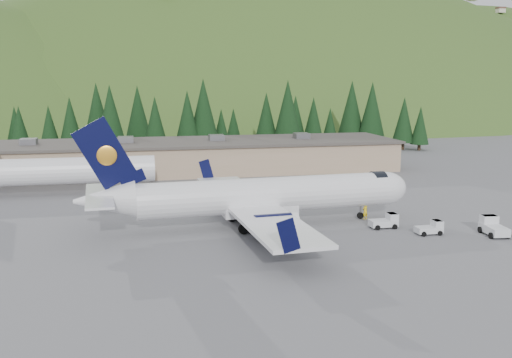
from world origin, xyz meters
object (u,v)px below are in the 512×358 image
object	(u,v)px
baggage_tug_a	(386,221)
terminal_building	(187,156)
airliner	(258,197)
baggage_tug_c	(493,227)
ramp_worker	(365,211)
second_airliner	(49,170)
baggage_tug_b	(431,228)

from	to	relation	value
baggage_tug_a	terminal_building	world-z (taller)	terminal_building
airliner	baggage_tug_c	size ratio (longest dim) A/B	10.17
ramp_worker	baggage_tug_c	bearing A→B (deg)	112.91
ramp_worker	second_airliner	bearing A→B (deg)	-57.04
second_airliner	baggage_tug_a	distance (m)	44.86
terminal_building	ramp_worker	xyz separation A→B (m)	(16.24, -37.60, -1.68)
second_airliner	terminal_building	world-z (taller)	second_airliner
terminal_building	ramp_worker	distance (m)	40.99
terminal_building	baggage_tug_a	bearing A→B (deg)	-67.84
second_airliner	terminal_building	bearing A→B (deg)	38.78
baggage_tug_b	baggage_tug_c	size ratio (longest dim) A/B	0.74
airliner	baggage_tug_c	world-z (taller)	airliner
baggage_tug_a	ramp_worker	xyz separation A→B (m)	(-0.67, 3.90, 0.26)
baggage_tug_a	ramp_worker	size ratio (longest dim) A/B	1.52
ramp_worker	terminal_building	bearing A→B (deg)	-92.83
second_airliner	ramp_worker	world-z (taller)	second_airliner
terminal_building	baggage_tug_b	bearing A→B (deg)	-65.62
baggage_tug_c	ramp_worker	xyz separation A→B (m)	(-9.99, 8.66, 0.14)
baggage_tug_a	ramp_worker	bearing A→B (deg)	99.59
airliner	baggage_tug_a	bearing A→B (deg)	-18.48
ramp_worker	airliner	bearing A→B (deg)	-24.00
baggage_tug_a	terminal_building	size ratio (longest dim) A/B	0.04
airliner	ramp_worker	distance (m)	12.49
baggage_tug_c	ramp_worker	size ratio (longest dim) A/B	1.87
second_airliner	baggage_tug_b	size ratio (longest dim) A/B	10.45
baggage_tug_a	ramp_worker	distance (m)	3.97
airliner	baggage_tug_a	distance (m)	13.62
baggage_tug_c	terminal_building	distance (m)	53.21
baggage_tug_c	terminal_building	size ratio (longest dim) A/B	0.05
airliner	baggage_tug_b	distance (m)	17.85
airliner	terminal_building	bearing A→B (deg)	92.31
second_airliner	ramp_worker	bearing A→B (deg)	-30.85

